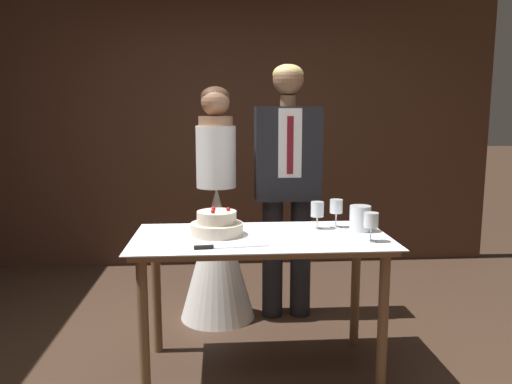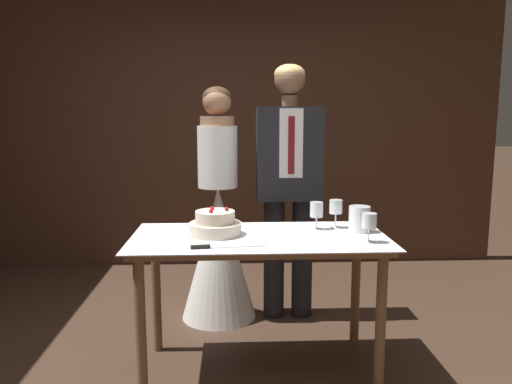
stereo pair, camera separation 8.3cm
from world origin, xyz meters
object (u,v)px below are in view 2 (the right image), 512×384
object	(u,v)px
wine_glass_near	(316,210)
hurricane_candle	(359,220)
cake_table	(259,253)
wine_glass_middle	(336,208)
wine_glass_far	(369,222)
cake_knife	(214,247)
tiered_cake	(215,224)
groom	(289,176)
bride	(218,236)

from	to	relation	value
wine_glass_near	hurricane_candle	distance (m)	0.25
cake_table	hurricane_candle	xyz separation A→B (m)	(0.59, 0.08, 0.17)
wine_glass_middle	wine_glass_far	world-z (taller)	wine_glass_middle
wine_glass_near	cake_knife	bearing A→B (deg)	-146.12
cake_table	wine_glass_middle	bearing A→B (deg)	21.54
wine_glass_near	hurricane_candle	xyz separation A→B (m)	(0.24, -0.07, -0.04)
tiered_cake	groom	bearing A→B (deg)	55.83
cake_table	cake_knife	distance (m)	0.36
bride	cake_knife	bearing A→B (deg)	-89.52
hurricane_candle	bride	size ratio (longest dim) A/B	0.09
wine_glass_near	hurricane_candle	bearing A→B (deg)	-17.10
wine_glass_far	groom	distance (m)	1.02
hurricane_candle	cake_table	bearing A→B (deg)	-172.43
tiered_cake	wine_glass_far	size ratio (longest dim) A/B	1.88
cake_knife	hurricane_candle	size ratio (longest dim) A/B	2.64
cake_knife	wine_glass_far	xyz separation A→B (m)	(0.82, 0.08, 0.10)
cake_knife	wine_glass_near	world-z (taller)	wine_glass_near
cake_table	groom	world-z (taller)	groom
cake_knife	wine_glass_middle	world-z (taller)	wine_glass_middle
wine_glass_near	groom	bearing A→B (deg)	98.47
hurricane_candle	tiered_cake	bearing A→B (deg)	-177.94
wine_glass_far	groom	size ratio (longest dim) A/B	0.09
hurricane_candle	bride	xyz separation A→B (m)	(-0.84, 0.71, -0.26)
wine_glass_middle	bride	bearing A→B (deg)	140.24
tiered_cake	wine_glass_far	xyz separation A→B (m)	(0.82, -0.22, 0.05)
bride	tiered_cake	bearing A→B (deg)	-89.65
tiered_cake	wine_glass_middle	world-z (taller)	wine_glass_middle
wine_glass_far	wine_glass_near	bearing A→B (deg)	125.51
cake_knife	groom	bearing A→B (deg)	57.52
cake_table	hurricane_candle	world-z (taller)	hurricane_candle
cake_knife	groom	size ratio (longest dim) A/B	0.22
cake_knife	wine_glass_middle	distance (m)	0.84
tiered_cake	groom	xyz separation A→B (m)	(0.50, 0.74, 0.18)
cake_table	bride	world-z (taller)	bride
tiered_cake	cake_table	bearing A→B (deg)	-10.92
tiered_cake	bride	size ratio (longest dim) A/B	0.18
wine_glass_near	wine_glass_far	world-z (taller)	wine_glass_near
cake_table	wine_glass_far	world-z (taller)	wine_glass_far
wine_glass_near	wine_glass_middle	xyz separation A→B (m)	(0.12, 0.03, 0.01)
cake_knife	wine_glass_middle	xyz separation A→B (m)	(0.71, 0.43, 0.12)
hurricane_candle	groom	distance (m)	0.80
wine_glass_far	bride	size ratio (longest dim) A/B	0.09
wine_glass_near	hurricane_candle	world-z (taller)	wine_glass_near
cake_table	tiered_cake	xyz separation A→B (m)	(-0.25, 0.05, 0.16)
wine_glass_near	groom	size ratio (longest dim) A/B	0.09
groom	cake_knife	bearing A→B (deg)	-115.73
cake_table	wine_glass_middle	size ratio (longest dim) A/B	8.40
cake_table	cake_knife	world-z (taller)	cake_knife
wine_glass_middle	cake_table	bearing A→B (deg)	-158.46
cake_knife	wine_glass_far	distance (m)	0.83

